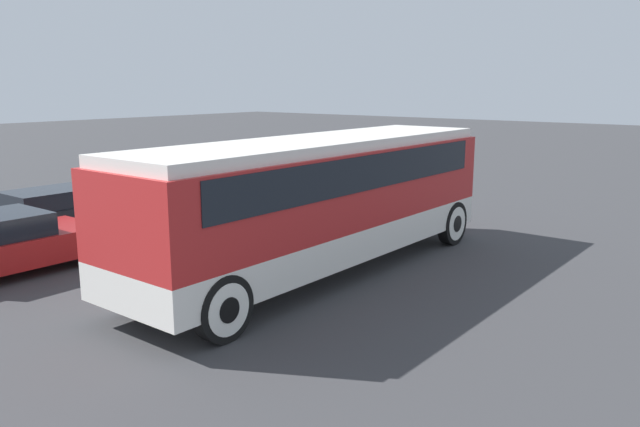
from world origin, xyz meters
name	(u,v)px	position (x,y,z in m)	size (l,w,h in m)	color
ground_plane	(320,272)	(0.00, 0.00, 0.00)	(120.00, 120.00, 0.00)	#38383A
tour_bus	(323,192)	(0.10, 0.00, 1.79)	(9.98, 2.57, 2.95)	silver
parked_car_near	(55,211)	(-1.72, 7.95, 0.65)	(4.24, 1.86, 1.27)	black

